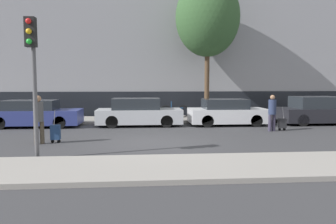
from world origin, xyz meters
The scene contains 15 objects.
ground_plane centered at (0.00, 0.00, 0.00)m, with size 80.00×80.00×0.00m, color #38383A.
sidewalk_near centered at (0.00, -3.75, 0.06)m, with size 28.00×2.50×0.12m.
sidewalk_far centered at (0.00, 7.00, 0.06)m, with size 28.00×3.00×0.12m.
building_facade centered at (0.00, 10.53, 5.09)m, with size 28.00×2.71×10.21m.
parked_car_0 centered at (-5.67, 4.73, 0.63)m, with size 4.40×1.77×1.31m.
parked_car_1 centered at (-0.56, 4.72, 0.65)m, with size 4.24×1.73×1.39m.
parked_car_2 centered at (3.94, 4.67, 0.63)m, with size 3.92×1.86×1.34m.
parked_car_3 centered at (8.80, 4.70, 0.67)m, with size 4.08×1.92×1.45m.
pedestrian_left centered at (-4.04, 0.08, 0.98)m, with size 0.34×0.34×1.72m.
trolley_left centered at (-3.53, 0.26, 0.38)m, with size 0.34×0.29×1.19m.
pedestrian_right centered at (5.40, 2.40, 0.92)m, with size 0.34×0.34×1.63m.
trolley_right centered at (5.94, 2.53, 0.33)m, with size 0.34×0.29×1.09m.
traffic_light centered at (-3.41, -2.36, 2.80)m, with size 0.28×0.47×3.93m.
parked_bicycle centered at (1.52, 7.37, 0.49)m, with size 1.77×0.06×0.96m.
bare_tree_near_crossing centered at (3.42, 7.28, 5.91)m, with size 3.70×3.70×8.07m.
Camera 1 is at (-0.43, -11.72, 2.17)m, focal length 35.00 mm.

